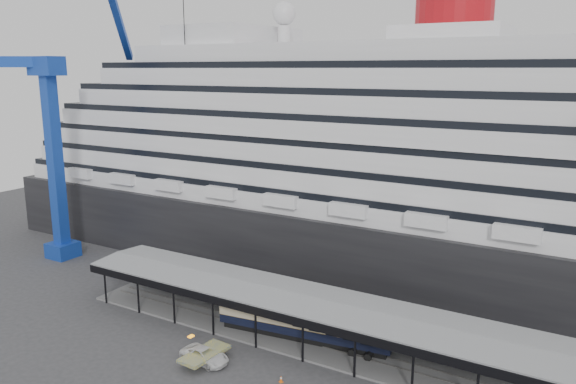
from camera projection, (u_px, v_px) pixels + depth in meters
name	position (u px, v px, depth m)	size (l,w,h in m)	color
ground	(274.00, 358.00, 58.31)	(200.00, 200.00, 0.00)	#343436
cruise_ship	(391.00, 147.00, 81.21)	(130.00, 30.00, 43.90)	black
platform_canopy	(298.00, 319.00, 62.00)	(56.00, 9.18, 5.30)	slate
crane_blue	(60.00, 132.00, 85.42)	(22.63, 19.19, 47.60)	#163DA8
port_truck	(205.00, 355.00, 57.36)	(2.46, 5.34, 1.48)	silver
pullman_carriage	(304.00, 320.00, 61.63)	(20.07, 4.98, 19.54)	black
traffic_cone_left	(198.00, 346.00, 60.04)	(0.51, 0.51, 0.77)	#ED550D
traffic_cone_mid	(222.00, 361.00, 56.99)	(0.48, 0.48, 0.81)	red
traffic_cone_right	(281.00, 379.00, 53.76)	(0.48, 0.48, 0.70)	orange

